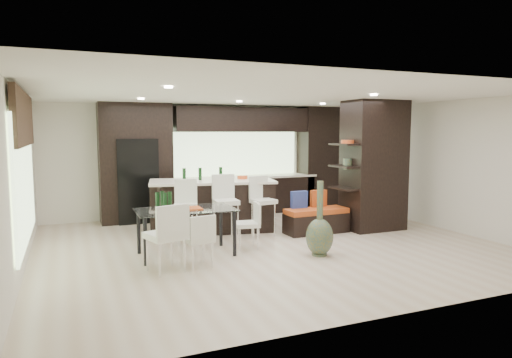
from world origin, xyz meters
name	(u,v)px	position (x,y,z in m)	size (l,w,h in m)	color
ground	(269,244)	(0.00, 0.00, 0.00)	(8.00, 8.00, 0.00)	beige
back_wall	(211,160)	(0.00, 3.50, 1.35)	(8.00, 0.02, 2.70)	silver
left_wall	(20,180)	(-4.00, 0.00, 1.35)	(0.02, 7.00, 2.70)	silver
right_wall	(439,165)	(4.00, 0.00, 1.35)	(0.02, 7.00, 2.70)	silver
ceiling	(269,95)	(0.00, 0.00, 2.70)	(8.00, 7.00, 0.02)	white
window_left	(24,179)	(-3.96, 0.20, 1.35)	(0.04, 3.20, 1.90)	#B2D199
window_back	(234,152)	(0.60, 3.46, 1.55)	(3.40, 0.04, 1.20)	#B2D199
stone_accent	(23,119)	(-3.93, 0.20, 2.25)	(0.08, 3.00, 0.80)	brown
ceiling_spots	(263,97)	(0.00, 0.25, 2.68)	(4.00, 3.00, 0.02)	white
back_cabinetry	(235,160)	(0.50, 3.17, 1.35)	(6.80, 0.68, 2.70)	black
refrigerator	(137,180)	(-1.90, 3.12, 0.95)	(0.90, 0.68, 1.90)	black
partition_column	(374,165)	(2.60, 0.40, 1.35)	(1.20, 0.80, 2.70)	black
kitchen_island	(212,205)	(-0.59, 1.56, 0.53)	(2.55, 1.10, 1.06)	black
stool_left	(186,218)	(-1.37, 0.70, 0.47)	(0.42, 0.42, 0.95)	silver
stool_mid	(226,214)	(-0.59, 0.69, 0.50)	(0.44, 0.44, 1.00)	silver
stool_right	(263,212)	(0.20, 0.70, 0.48)	(0.42, 0.42, 0.95)	silver
bench	(316,221)	(1.29, 0.51, 0.25)	(1.31, 0.50, 0.50)	black
floor_vase	(320,218)	(0.48, -0.99, 0.63)	(0.46, 0.46, 1.25)	#44533A
dining_table	(186,232)	(-1.56, -0.10, 0.39)	(1.61, 0.91, 0.78)	white
chair_near	(198,243)	(-1.56, -0.84, 0.38)	(0.41, 0.41, 0.76)	silver
chair_far	(166,240)	(-2.06, -0.89, 0.47)	(0.51, 0.51, 0.95)	silver
chair_end	(247,228)	(-0.47, -0.10, 0.38)	(0.41, 0.41, 0.75)	silver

